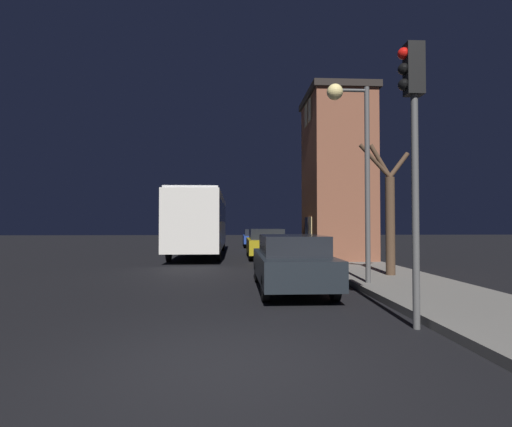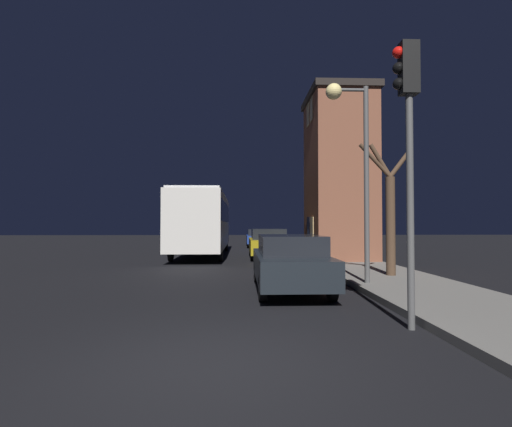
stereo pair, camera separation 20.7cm
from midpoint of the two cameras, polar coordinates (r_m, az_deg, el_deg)
ground_plane at (r=5.39m, az=-6.17°, el=-20.69°), size 120.00×120.00×0.00m
brick_building at (r=19.48m, az=11.18°, el=5.38°), size 2.98×4.15×7.85m
streetlamp at (r=11.55m, az=13.11°, el=10.17°), size 1.19×0.45×5.51m
traffic_light at (r=7.45m, az=20.73°, el=11.80°), size 0.43×0.24×4.88m
bare_tree at (r=13.36m, az=18.05°, el=0.06°), size 1.72×0.33×4.19m
bus at (r=22.94m, az=-8.15°, el=-0.77°), size 2.57×11.52×3.46m
car_near_lane at (r=10.75m, az=4.49°, el=-6.85°), size 1.78×4.73×1.48m
car_mid_lane at (r=20.82m, az=1.12°, el=-4.23°), size 1.90×4.69×1.53m
car_far_lane at (r=31.10m, az=-0.44°, el=-3.44°), size 1.72×4.64×1.38m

